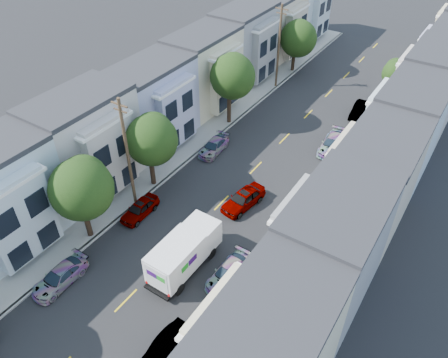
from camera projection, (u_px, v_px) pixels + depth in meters
The scene contains 25 objects.
ground at pixel (179, 246), 33.95m from camera, with size 160.00×160.00×0.00m, color black.
road_slab at pixel (271, 153), 43.75m from camera, with size 12.00×70.00×0.02m, color black.
curb_left at pixel (220, 134), 46.28m from camera, with size 0.30×70.00×0.15m, color gray.
curb_right at pixel (327, 172), 41.13m from camera, with size 0.30×70.00×0.15m, color gray.
sidewalk_left at pixel (210, 131), 46.83m from camera, with size 2.60×70.00×0.15m, color gray.
sidewalk_right at pixel (340, 177), 40.58m from camera, with size 2.60×70.00×0.15m, color gray.
centerline at pixel (271, 153), 43.75m from camera, with size 0.12×70.00×0.01m, color gold.
townhouse_row_left at pixel (182, 121), 48.49m from camera, with size 5.00×70.00×8.50m, color #C3B69C.
townhouse_row_right at pixel (381, 192), 39.01m from camera, with size 5.00×70.00×8.50m, color #C3B69C.
tree_b at pixel (81, 189), 31.56m from camera, with size 4.70×4.70×7.39m.
tree_c at pixel (151, 140), 36.66m from camera, with size 4.46×4.46×7.20m.
tree_d at pixel (232, 76), 44.59m from camera, with size 4.70×4.70×7.97m.
tree_e at pixel (298, 39), 55.60m from camera, with size 4.70×4.70×6.86m.
tree_far_r at pixel (395, 74), 48.64m from camera, with size 3.10×3.10×5.64m.
utility_pole_near at pixel (128, 154), 34.71m from camera, with size 1.60×0.26×10.00m.
utility_pole_far at pixel (279, 47), 51.70m from camera, with size 1.60×0.26×10.00m.
fedex_truck at pixel (184, 252), 31.29m from camera, with size 2.39×6.21×2.98m.
lead_sedan at pixel (243, 199), 37.13m from camera, with size 1.80×4.70×1.53m, color black.
parked_left_b at pixel (60, 277), 30.82m from camera, with size 1.77×4.22×1.27m, color black.
parked_left_c at pixel (140, 209), 36.31m from camera, with size 1.54×4.01×1.30m, color gray.
parked_left_d at pixel (214, 147), 43.53m from camera, with size 1.70×4.05×1.22m, color #34050E.
parked_right_a at pixel (165, 350), 26.43m from camera, with size 1.47×4.17×1.39m, color #4F4F4F.
parked_right_b at pixel (229, 273), 31.13m from camera, with size 1.74×4.15×1.24m, color white.
parked_right_c at pixel (333, 144), 43.74m from camera, with size 1.98×4.72×1.42m, color black.
parked_right_d at pixel (360, 110), 48.99m from camera, with size 1.46×4.13×1.38m, color black.
Camera 1 is at (15.57, -17.53, 25.35)m, focal length 35.00 mm.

